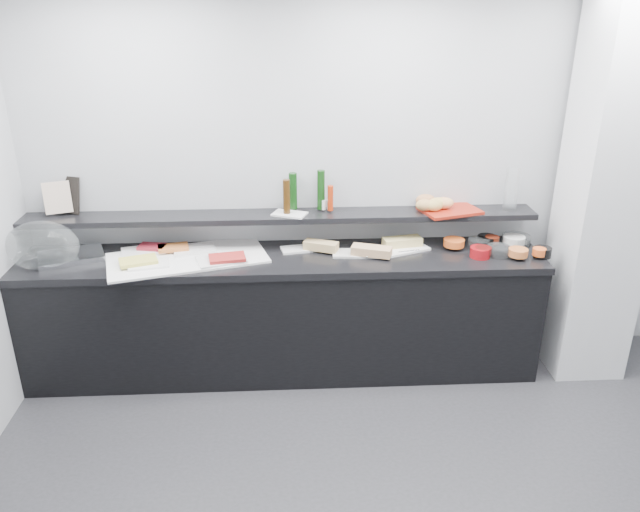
{
  "coord_description": "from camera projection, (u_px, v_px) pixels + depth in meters",
  "views": [
    {
      "loc": [
        -0.65,
        -2.28,
        2.58
      ],
      "look_at": [
        -0.45,
        1.45,
        1.0
      ],
      "focal_mm": 35.0,
      "sensor_mm": 36.0,
      "label": 1
    }
  ],
  "objects": [
    {
      "name": "back_wall",
      "position": [
        379.0,
        180.0,
        4.45
      ],
      "size": [
        5.0,
        0.02,
        2.7
      ],
      "primitive_type": "cube",
      "color": "#A7ABAE",
      "rests_on": "ground"
    },
    {
      "name": "column",
      "position": [
        607.0,
        191.0,
        4.2
      ],
      "size": [
        0.5,
        0.5,
        2.7
      ],
      "primitive_type": "cube",
      "color": "silver",
      "rests_on": "ground"
    },
    {
      "name": "buffet_cabinet",
      "position": [
        284.0,
        316.0,
        4.5
      ],
      "size": [
        3.6,
        0.6,
        0.85
      ],
      "primitive_type": "cube",
      "color": "black",
      "rests_on": "ground"
    },
    {
      "name": "counter_top",
      "position": [
        282.0,
        259.0,
        4.33
      ],
      "size": [
        3.62,
        0.62,
        0.05
      ],
      "primitive_type": "cube",
      "color": "black",
      "rests_on": "buffet_cabinet"
    },
    {
      "name": "wall_shelf",
      "position": [
        281.0,
        216.0,
        4.39
      ],
      "size": [
        3.6,
        0.25,
        0.04
      ],
      "primitive_type": "cube",
      "color": "black",
      "rests_on": "back_wall"
    },
    {
      "name": "cloche_base",
      "position": [
        71.0,
        257.0,
        4.26
      ],
      "size": [
        0.49,
        0.41,
        0.04
      ],
      "primitive_type": "cube",
      "rotation": [
        0.0,
        0.0,
        0.36
      ],
      "color": "silver",
      "rests_on": "counter_top"
    },
    {
      "name": "cloche_dome",
      "position": [
        42.0,
        246.0,
        4.15
      ],
      "size": [
        0.5,
        0.34,
        0.34
      ],
      "primitive_type": "ellipsoid",
      "rotation": [
        0.0,
        0.0,
        -0.05
      ],
      "color": "white",
      "rests_on": "cloche_base"
    },
    {
      "name": "linen_runner",
      "position": [
        187.0,
        258.0,
        4.26
      ],
      "size": [
        1.15,
        0.77,
        0.01
      ],
      "primitive_type": "cube",
      "rotation": [
        0.0,
        0.0,
        0.28
      ],
      "color": "white",
      "rests_on": "counter_top"
    },
    {
      "name": "platter_meat_a",
      "position": [
        143.0,
        251.0,
        4.34
      ],
      "size": [
        0.33,
        0.26,
        0.01
      ],
      "primitive_type": "cube",
      "rotation": [
        0.0,
        0.0,
        0.28
      ],
      "color": "white",
      "rests_on": "linen_runner"
    },
    {
      "name": "food_meat_a",
      "position": [
        152.0,
        247.0,
        4.36
      ],
      "size": [
        0.21,
        0.15,
        0.02
      ],
      "primitive_type": "cube",
      "rotation": [
        0.0,
        0.0,
        -0.19
      ],
      "color": "maroon",
      "rests_on": "platter_meat_a"
    },
    {
      "name": "platter_salmon",
      "position": [
        194.0,
        250.0,
        4.36
      ],
      "size": [
        0.33,
        0.27,
        0.01
      ],
      "primitive_type": "cube",
      "rotation": [
        0.0,
        0.0,
        0.31
      ],
      "color": "white",
      "rests_on": "linen_runner"
    },
    {
      "name": "food_salmon",
      "position": [
        173.0,
        247.0,
        4.35
      ],
      "size": [
        0.23,
        0.17,
        0.02
      ],
      "primitive_type": "cube",
      "rotation": [
        0.0,
        0.0,
        0.22
      ],
      "color": "#C56528",
      "rests_on": "platter_salmon"
    },
    {
      "name": "platter_cheese",
      "position": [
        149.0,
        264.0,
        4.14
      ],
      "size": [
        0.3,
        0.23,
        0.01
      ],
      "primitive_type": "cube",
      "rotation": [
        0.0,
        0.0,
        0.21
      ],
      "color": "white",
      "rests_on": "linen_runner"
    },
    {
      "name": "food_cheese",
      "position": [
        138.0,
        261.0,
        4.14
      ],
      "size": [
        0.28,
        0.22,
        0.02
      ],
      "primitive_type": "cube",
      "rotation": [
        0.0,
        0.0,
        0.33
      ],
      "color": "#D8CE54",
      "rests_on": "platter_cheese"
    },
    {
      "name": "platter_meat_b",
      "position": [
        221.0,
        259.0,
        4.2
      ],
      "size": [
        0.37,
        0.3,
        0.01
      ],
      "primitive_type": "cube",
      "rotation": [
        0.0,
        0.0,
        0.32
      ],
      "color": "white",
      "rests_on": "linen_runner"
    },
    {
      "name": "food_meat_b",
      "position": [
        227.0,
        258.0,
        4.18
      ],
      "size": [
        0.26,
        0.19,
        0.02
      ],
      "primitive_type": "cube",
      "rotation": [
        0.0,
        0.0,
        0.17
      ],
      "color": "maroon",
      "rests_on": "platter_meat_b"
    },
    {
      "name": "sandwich_plate_left",
      "position": [
        304.0,
        249.0,
        4.42
      ],
      "size": [
        0.34,
        0.19,
        0.01
      ],
      "primitive_type": "cube",
      "rotation": [
        0.0,
        0.0,
        0.19
      ],
      "color": "white",
      "rests_on": "counter_top"
    },
    {
      "name": "sandwich_food_left",
      "position": [
        321.0,
        246.0,
        4.37
      ],
      "size": [
        0.25,
        0.18,
        0.06
      ],
      "primitive_type": "cube",
      "rotation": [
        0.0,
        0.0,
        -0.39
      ],
      "color": "tan",
      "rests_on": "sandwich_plate_left"
    },
    {
      "name": "tongs_left",
      "position": [
        319.0,
        249.0,
        4.39
      ],
      "size": [
        0.16,
        0.01,
        0.01
      ],
      "primitive_type": "cylinder",
      "rotation": [
        0.0,
        1.57,
        0.04
      ],
      "color": "silver",
      "rests_on": "sandwich_plate_left"
    },
    {
      "name": "sandwich_plate_mid",
      "position": [
        358.0,
        253.0,
        4.34
      ],
      "size": [
        0.37,
        0.18,
        0.01
      ],
      "primitive_type": "cube",
      "rotation": [
        0.0,
        0.0,
        -0.07
      ],
      "color": "silver",
      "rests_on": "counter_top"
    },
    {
      "name": "sandwich_food_mid",
      "position": [
        372.0,
        251.0,
        4.28
      ],
      "size": [
        0.29,
        0.19,
        0.06
      ],
      "primitive_type": "cube",
      "rotation": [
        0.0,
        0.0,
        -0.33
      ],
      "color": "tan",
      "rests_on": "sandwich_plate_mid"
    },
    {
      "name": "tongs_mid",
      "position": [
        376.0,
        255.0,
        4.28
      ],
      "size": [
        0.15,
        0.07,
        0.01
      ],
      "primitive_type": "cylinder",
      "rotation": [
        0.0,
        1.57,
        0.43
      ],
      "color": "silver",
      "rests_on": "sandwich_plate_mid"
    },
    {
      "name": "sandwich_plate_right",
      "position": [
        404.0,
        250.0,
        4.4
      ],
      "size": [
        0.38,
        0.27,
        0.01
      ],
      "primitive_type": "cube",
      "rotation": [
        0.0,
        0.0,
        0.39
      ],
      "color": "white",
      "rests_on": "counter_top"
    },
    {
      "name": "sandwich_food_right",
      "position": [
        402.0,
        242.0,
        4.44
      ],
      "size": [
        0.29,
        0.15,
        0.06
      ],
      "primitive_type": "cube",
      "rotation": [
        0.0,
        0.0,
        0.18
      ],
      "color": "#D3BD6F",
      "rests_on": "sandwich_plate_right"
    },
    {
      "name": "tongs_right",
      "position": [
        409.0,
        251.0,
        4.35
      ],
      "size": [
        0.16,
        0.04,
        0.01
      ],
      "primitive_type": "cylinder",
      "rotation": [
        0.0,
        1.57,
        0.2
      ],
      "color": "#AEB1B5",
      "rests_on": "sandwich_plate_right"
    },
    {
      "name": "bowl_glass_fruit",
      "position": [
        479.0,
        244.0,
        4.43
      ],
      "size": [
        0.15,
        0.15,
        0.07
      ],
      "primitive_type": "cylinder",
      "rotation": [
        0.0,
        0.0,
        0.02
      ],
      "color": "silver",
      "rests_on": "counter_top"
    },
    {
      "name": "fill_glass_fruit",
      "position": [
        454.0,
        242.0,
        4.42
      ],
      "size": [
        0.19,
        0.19,
        0.05
      ],
      "primitive_type": "cylinder",
      "rotation": [
        0.0,
        0.0,
        0.35
      ],
      "color": "orange",
      "rests_on": "bowl_glass_fruit"
    },
    {
      "name": "bowl_black_jam",
      "position": [
        487.0,
        241.0,
        4.49
      ],
      "size": [
        0.17,
        0.17,
        0.07
      ],
      "primitive_type": "cylinder",
      "rotation": [
        0.0,
        0.0,
        -0.31
      ],
      "color": "black",
      "rests_on": "counter_top"
    },
    {
      "name": "fill_black_jam",
      "position": [
        492.0,
        240.0,
        4.47
      ],
      "size": [
        0.13,
        0.13,
        0.05
      ],
      "primitive_type": "cylinder",
      "rotation": [
        0.0,
        0.0,
        0.38
      ],
      "color": "#601C0D",
      "rests_on": "bowl_black_jam"
    },
    {
      "name": "bowl_glass_cream",
      "position": [
        516.0,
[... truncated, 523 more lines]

